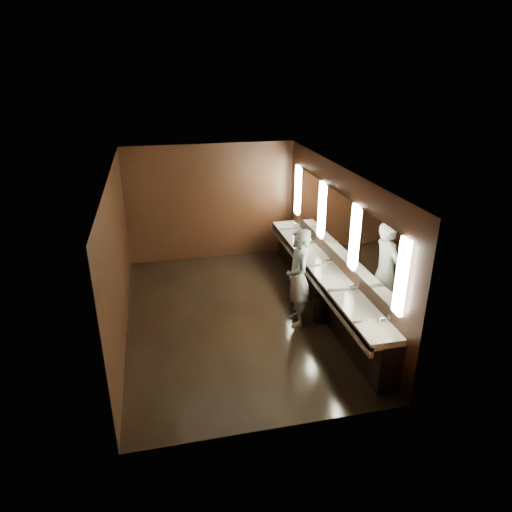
{
  "coord_description": "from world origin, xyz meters",
  "views": [
    {
      "loc": [
        -1.27,
        -7.53,
        4.51
      ],
      "look_at": [
        0.43,
        0.0,
        1.22
      ],
      "focal_mm": 32.0,
      "sensor_mm": 36.0,
      "label": 1
    }
  ],
  "objects": [
    {
      "name": "mirror_band",
      "position": [
        1.98,
        -0.0,
        1.75
      ],
      "size": [
        0.06,
        5.03,
        1.15
      ],
      "color": "#FAF7CD",
      "rests_on": "wall_right"
    },
    {
      "name": "wall_back",
      "position": [
        0.0,
        3.0,
        1.4
      ],
      "size": [
        4.0,
        0.02,
        2.8
      ],
      "primitive_type": "cube",
      "color": "black",
      "rests_on": "floor"
    },
    {
      "name": "floor",
      "position": [
        0.0,
        0.0,
        0.0
      ],
      "size": [
        6.0,
        6.0,
        0.0
      ],
      "primitive_type": "plane",
      "color": "black",
      "rests_on": "ground"
    },
    {
      "name": "wall_right",
      "position": [
        2.0,
        0.0,
        1.4
      ],
      "size": [
        0.02,
        6.0,
        2.8
      ],
      "primitive_type": "cube",
      "color": "black",
      "rests_on": "floor"
    },
    {
      "name": "wall_left",
      "position": [
        -2.0,
        0.0,
        1.4
      ],
      "size": [
        0.02,
        6.0,
        2.8
      ],
      "primitive_type": "cube",
      "color": "black",
      "rests_on": "floor"
    },
    {
      "name": "trash_bin",
      "position": [
        1.58,
        -0.5,
        0.25
      ],
      "size": [
        0.39,
        0.39,
        0.5
      ],
      "primitive_type": "cylinder",
      "rotation": [
        0.0,
        0.0,
        0.26
      ],
      "color": "black",
      "rests_on": "floor"
    },
    {
      "name": "person",
      "position": [
        1.11,
        -0.47,
        0.92
      ],
      "size": [
        0.5,
        0.71,
        1.84
      ],
      "primitive_type": "imported",
      "rotation": [
        0.0,
        0.0,
        -1.67
      ],
      "color": "#9CCAE8",
      "rests_on": "floor"
    },
    {
      "name": "wall_front",
      "position": [
        0.0,
        -3.0,
        1.4
      ],
      "size": [
        4.0,
        0.02,
        2.8
      ],
      "primitive_type": "cube",
      "color": "black",
      "rests_on": "floor"
    },
    {
      "name": "sink_counter",
      "position": [
        1.79,
        0.0,
        0.5
      ],
      "size": [
        0.55,
        5.4,
        1.01
      ],
      "color": "black",
      "rests_on": "floor"
    },
    {
      "name": "ceiling",
      "position": [
        0.0,
        0.0,
        2.8
      ],
      "size": [
        4.0,
        6.0,
        0.02
      ],
      "primitive_type": "cube",
      "color": "#2D2D2B",
      "rests_on": "wall_back"
    }
  ]
}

